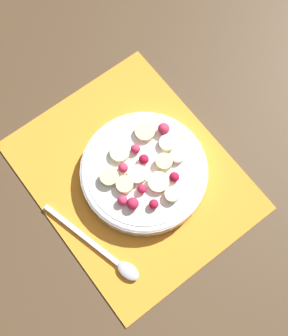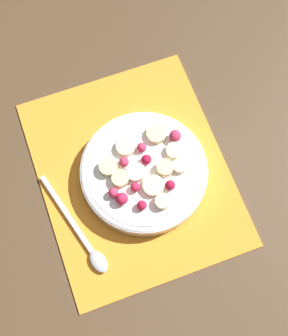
% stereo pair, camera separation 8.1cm
% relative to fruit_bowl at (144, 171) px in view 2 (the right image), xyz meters
% --- Properties ---
extents(ground_plane, '(3.00, 3.00, 0.00)m').
position_rel_fruit_bowl_xyz_m(ground_plane, '(-0.01, -0.02, -0.03)').
color(ground_plane, '#4C3823').
extents(placemat, '(0.41, 0.33, 0.01)m').
position_rel_fruit_bowl_xyz_m(placemat, '(-0.01, -0.02, -0.02)').
color(placemat, orange).
rests_on(placemat, ground_plane).
extents(fruit_bowl, '(0.23, 0.23, 0.05)m').
position_rel_fruit_bowl_xyz_m(fruit_bowl, '(0.00, 0.00, 0.00)').
color(fruit_bowl, white).
rests_on(fruit_bowl, placemat).
extents(spoon, '(0.20, 0.07, 0.01)m').
position_rel_fruit_bowl_xyz_m(spoon, '(0.08, -0.14, -0.02)').
color(spoon, '#B2B2B7').
rests_on(spoon, placemat).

